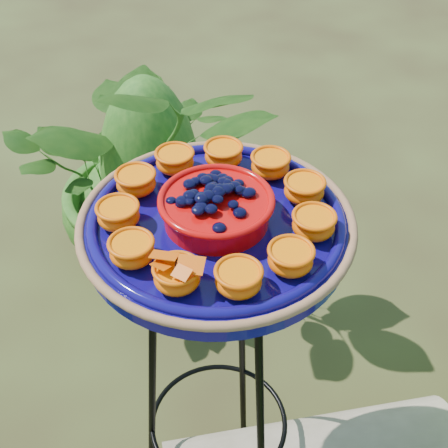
{
  "coord_description": "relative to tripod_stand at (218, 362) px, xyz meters",
  "views": [
    {
      "loc": [
        0.35,
        -0.58,
        1.43
      ],
      "look_at": [
        0.06,
        0.03,
        0.84
      ],
      "focal_mm": 50.0,
      "sensor_mm": 36.0,
      "label": 1
    }
  ],
  "objects": [
    {
      "name": "shrub_back_left",
      "position": [
        -0.5,
        0.58,
        -0.1
      ],
      "size": [
        0.88,
        0.84,
        0.77
      ],
      "primitive_type": "imported",
      "rotation": [
        0.0,
        0.0,
        0.45
      ],
      "color": "#1A4913",
      "rests_on": "ground"
    },
    {
      "name": "feeder_dish",
      "position": [
        0.0,
        -0.0,
        0.35
      ],
      "size": [
        0.42,
        0.42,
        0.09
      ],
      "rotation": [
        0.0,
        0.0,
        0.06
      ],
      "color": "#0D075C",
      "rests_on": "tripod_stand"
    },
    {
      "name": "tripod_stand",
      "position": [
        0.0,
        0.0,
        0.0
      ],
      "size": [
        0.3,
        0.32,
        0.79
      ],
      "rotation": [
        0.0,
        0.0,
        0.06
      ],
      "color": "black",
      "rests_on": "ground"
    }
  ]
}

